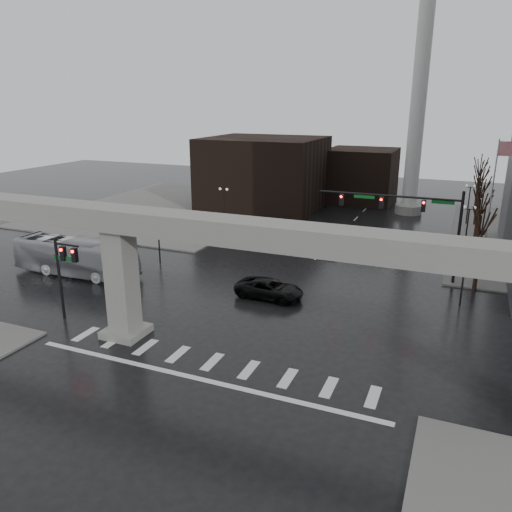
% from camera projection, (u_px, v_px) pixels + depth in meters
% --- Properties ---
extents(ground, '(160.00, 160.00, 0.00)m').
position_uv_depth(ground, '(220.00, 354.00, 30.87)').
color(ground, black).
rests_on(ground, ground).
extents(sidewalk_nw, '(28.00, 36.00, 0.15)m').
position_uv_depth(sidewalk_nw, '(171.00, 208.00, 72.12)').
color(sidewalk_nw, '#625F5D').
rests_on(sidewalk_nw, ground).
extents(elevated_guideway, '(48.00, 2.60, 8.70)m').
position_uv_depth(elevated_guideway, '(237.00, 250.00, 28.34)').
color(elevated_guideway, gray).
rests_on(elevated_guideway, ground).
extents(building_far_left, '(16.00, 14.00, 10.00)m').
position_uv_depth(building_far_left, '(264.00, 173.00, 71.49)').
color(building_far_left, black).
rests_on(building_far_left, ground).
extents(building_far_mid, '(10.00, 10.00, 8.00)m').
position_uv_depth(building_far_mid, '(361.00, 175.00, 76.15)').
color(building_far_mid, black).
rests_on(building_far_mid, ground).
extents(smokestack, '(3.60, 3.60, 30.00)m').
position_uv_depth(smokestack, '(417.00, 113.00, 65.12)').
color(smokestack, beige).
rests_on(smokestack, ground).
extents(signal_mast_arm, '(12.12, 0.43, 8.00)m').
position_uv_depth(signal_mast_arm, '(413.00, 214.00, 42.34)').
color(signal_mast_arm, black).
rests_on(signal_mast_arm, ground).
extents(signal_left_pole, '(2.30, 0.30, 6.00)m').
position_uv_depth(signal_left_pole, '(64.00, 265.00, 34.61)').
color(signal_left_pole, black).
rests_on(signal_left_pole, ground).
extents(flagpole_assembly, '(2.06, 0.12, 12.00)m').
position_uv_depth(flagpole_assembly, '(496.00, 193.00, 42.32)').
color(flagpole_assembly, silver).
rests_on(flagpole_assembly, ground).
extents(lamp_right_0, '(1.22, 0.32, 5.11)m').
position_uv_depth(lamp_right_0, '(465.00, 262.00, 37.16)').
color(lamp_right_0, black).
rests_on(lamp_right_0, ground).
extents(lamp_right_1, '(1.22, 0.32, 5.11)m').
position_uv_depth(lamp_right_1, '(468.00, 222.00, 49.47)').
color(lamp_right_1, black).
rests_on(lamp_right_1, ground).
extents(lamp_right_2, '(1.22, 0.32, 5.11)m').
position_uv_depth(lamp_right_2, '(469.00, 198.00, 61.79)').
color(lamp_right_2, black).
rests_on(lamp_right_2, ground).
extents(lamp_left_0, '(1.22, 0.32, 5.11)m').
position_uv_depth(lamp_left_0, '(158.00, 228.00, 47.13)').
color(lamp_left_0, black).
rests_on(lamp_left_0, ground).
extents(lamp_left_1, '(1.22, 0.32, 5.11)m').
position_uv_depth(lamp_left_1, '(224.00, 201.00, 59.44)').
color(lamp_left_1, black).
rests_on(lamp_left_1, ground).
extents(lamp_left_2, '(1.22, 0.32, 5.11)m').
position_uv_depth(lamp_left_2, '(267.00, 184.00, 71.76)').
color(lamp_left_2, black).
rests_on(lamp_left_2, ground).
extents(tree_right_0, '(1.09, 1.58, 7.50)m').
position_uv_depth(tree_right_0, '(479.00, 258.00, 40.51)').
color(tree_right_0, black).
rests_on(tree_right_0, ground).
extents(tree_right_1, '(1.09, 1.61, 7.67)m').
position_uv_depth(tree_right_1, '(478.00, 234.00, 47.53)').
color(tree_right_1, black).
rests_on(tree_right_1, ground).
extents(tree_right_2, '(1.10, 1.63, 7.85)m').
position_uv_depth(tree_right_2, '(478.00, 216.00, 54.55)').
color(tree_right_2, black).
rests_on(tree_right_2, ground).
extents(tree_right_3, '(1.11, 1.66, 8.02)m').
position_uv_depth(tree_right_3, '(478.00, 202.00, 61.57)').
color(tree_right_3, black).
rests_on(tree_right_3, ground).
extents(tree_right_4, '(1.12, 1.69, 8.19)m').
position_uv_depth(tree_right_4, '(478.00, 191.00, 68.59)').
color(tree_right_4, black).
rests_on(tree_right_4, ground).
extents(pickup_truck, '(5.53, 2.71, 1.51)m').
position_uv_depth(pickup_truck, '(269.00, 289.00, 39.50)').
color(pickup_truck, black).
rests_on(pickup_truck, ground).
extents(city_bus, '(12.07, 2.93, 3.36)m').
position_uv_depth(city_bus, '(76.00, 257.00, 44.52)').
color(city_bus, silver).
rests_on(city_bus, ground).
extents(far_car, '(1.85, 4.08, 1.36)m').
position_uv_depth(far_car, '(333.00, 245.00, 51.75)').
color(far_car, black).
rests_on(far_car, ground).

